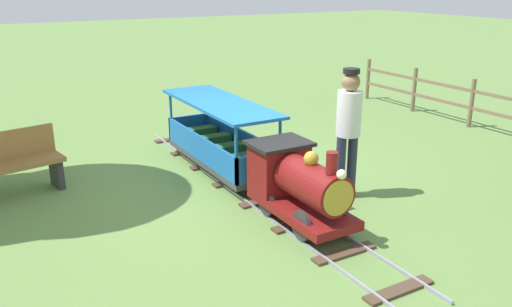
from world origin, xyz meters
name	(u,v)px	position (x,y,z in m)	size (l,w,h in m)	color
ground_plane	(242,184)	(0.00, 0.00, 0.00)	(60.00, 60.00, 0.00)	#608442
track	(252,190)	(0.00, 0.27, 0.02)	(0.72, 6.05, 0.04)	gray
locomotive	(297,182)	(0.00, 1.31, 0.48)	(0.68, 1.44, 0.96)	maroon
passenger_car	(220,142)	(0.00, -0.63, 0.42)	(0.78, 2.35, 0.97)	#3F3F3F
conductor_person	(349,123)	(-0.95, 0.99, 0.96)	(0.30, 0.30, 1.62)	#282D47
park_bench	(8,166)	(2.71, -1.09, 0.42)	(1.35, 0.64, 0.82)	olive
fence_section	(506,109)	(-5.02, 0.27, 0.48)	(0.08, 7.13, 0.90)	#756047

